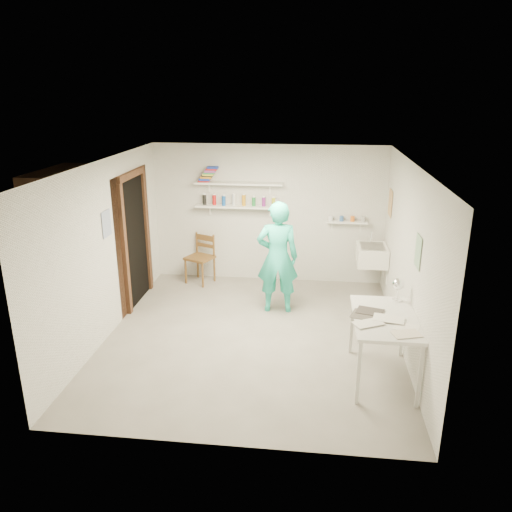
# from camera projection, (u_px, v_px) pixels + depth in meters

# --- Properties ---
(floor) EXTENTS (4.00, 4.50, 0.02)m
(floor) POSITION_uv_depth(u_px,v_px,m) (253.00, 337.00, 6.95)
(floor) COLOR slate
(floor) RESTS_ON ground
(ceiling) EXTENTS (4.00, 4.50, 0.02)m
(ceiling) POSITION_uv_depth(u_px,v_px,m) (252.00, 162.00, 6.17)
(ceiling) COLOR silver
(ceiling) RESTS_ON wall_back
(wall_back) EXTENTS (4.00, 0.02, 2.40)m
(wall_back) POSITION_uv_depth(u_px,v_px,m) (268.00, 214.00, 8.69)
(wall_back) COLOR silver
(wall_back) RESTS_ON ground
(wall_front) EXTENTS (4.00, 0.02, 2.40)m
(wall_front) POSITION_uv_depth(u_px,v_px,m) (221.00, 335.00, 4.43)
(wall_front) COLOR silver
(wall_front) RESTS_ON ground
(wall_left) EXTENTS (0.02, 4.50, 2.40)m
(wall_left) POSITION_uv_depth(u_px,v_px,m) (106.00, 249.00, 6.78)
(wall_left) COLOR silver
(wall_left) RESTS_ON ground
(wall_right) EXTENTS (0.02, 4.50, 2.40)m
(wall_right) POSITION_uv_depth(u_px,v_px,m) (409.00, 261.00, 6.34)
(wall_right) COLOR silver
(wall_right) RESTS_ON ground
(doorway_recess) EXTENTS (0.02, 0.90, 2.00)m
(doorway_recess) POSITION_uv_depth(u_px,v_px,m) (135.00, 241.00, 7.83)
(doorway_recess) COLOR black
(doorway_recess) RESTS_ON wall_left
(corridor_box) EXTENTS (1.40, 1.50, 2.10)m
(corridor_box) POSITION_uv_depth(u_px,v_px,m) (92.00, 237.00, 7.89)
(corridor_box) COLOR brown
(corridor_box) RESTS_ON ground
(door_lintel) EXTENTS (0.06, 1.05, 0.10)m
(door_lintel) POSITION_uv_depth(u_px,v_px,m) (131.00, 174.00, 7.49)
(door_lintel) COLOR brown
(door_lintel) RESTS_ON wall_left
(door_jamb_near) EXTENTS (0.06, 0.10, 2.00)m
(door_jamb_near) POSITION_uv_depth(u_px,v_px,m) (125.00, 251.00, 7.36)
(door_jamb_near) COLOR brown
(door_jamb_near) RESTS_ON ground
(door_jamb_far) EXTENTS (0.06, 0.10, 2.00)m
(door_jamb_far) POSITION_uv_depth(u_px,v_px,m) (147.00, 233.00, 8.30)
(door_jamb_far) COLOR brown
(door_jamb_far) RESTS_ON ground
(shelf_lower) EXTENTS (1.50, 0.22, 0.03)m
(shelf_lower) POSITION_uv_depth(u_px,v_px,m) (239.00, 207.00, 8.57)
(shelf_lower) COLOR white
(shelf_lower) RESTS_ON wall_back
(shelf_upper) EXTENTS (1.50, 0.22, 0.03)m
(shelf_upper) POSITION_uv_depth(u_px,v_px,m) (239.00, 183.00, 8.44)
(shelf_upper) COLOR white
(shelf_upper) RESTS_ON wall_back
(ledge_shelf) EXTENTS (0.70, 0.14, 0.03)m
(ledge_shelf) POSITION_uv_depth(u_px,v_px,m) (347.00, 222.00, 8.48)
(ledge_shelf) COLOR white
(ledge_shelf) RESTS_ON wall_back
(poster_left) EXTENTS (0.01, 0.28, 0.36)m
(poster_left) POSITION_uv_depth(u_px,v_px,m) (107.00, 224.00, 6.71)
(poster_left) COLOR #334C7F
(poster_left) RESTS_ON wall_left
(poster_right_a) EXTENTS (0.01, 0.34, 0.42)m
(poster_right_a) POSITION_uv_depth(u_px,v_px,m) (390.00, 203.00, 7.92)
(poster_right_a) COLOR #995933
(poster_right_a) RESTS_ON wall_right
(poster_right_b) EXTENTS (0.01, 0.30, 0.38)m
(poster_right_b) POSITION_uv_depth(u_px,v_px,m) (418.00, 252.00, 5.73)
(poster_right_b) COLOR #3F724C
(poster_right_b) RESTS_ON wall_right
(belfast_sink) EXTENTS (0.48, 0.60, 0.30)m
(belfast_sink) POSITION_uv_depth(u_px,v_px,m) (372.00, 255.00, 8.13)
(belfast_sink) COLOR white
(belfast_sink) RESTS_ON wall_right
(man) EXTENTS (0.66, 0.47, 1.73)m
(man) POSITION_uv_depth(u_px,v_px,m) (278.00, 257.00, 7.50)
(man) COLOR #28CCAF
(man) RESTS_ON ground
(wall_clock) EXTENTS (0.31, 0.06, 0.31)m
(wall_clock) POSITION_uv_depth(u_px,v_px,m) (280.00, 235.00, 7.61)
(wall_clock) COLOR beige
(wall_clock) RESTS_ON man
(wooden_chair) EXTENTS (0.56, 0.55, 0.92)m
(wooden_chair) POSITION_uv_depth(u_px,v_px,m) (200.00, 258.00, 8.74)
(wooden_chair) COLOR brown
(wooden_chair) RESTS_ON ground
(work_table) EXTENTS (0.72, 1.20, 0.80)m
(work_table) POSITION_uv_depth(u_px,v_px,m) (383.00, 348.00, 5.84)
(work_table) COLOR silver
(work_table) RESTS_ON ground
(desk_lamp) EXTENTS (0.15, 0.15, 0.15)m
(desk_lamp) POSITION_uv_depth(u_px,v_px,m) (398.00, 284.00, 6.07)
(desk_lamp) COLOR white
(desk_lamp) RESTS_ON work_table
(spray_cans) EXTENTS (1.29, 0.06, 0.17)m
(spray_cans) POSITION_uv_depth(u_px,v_px,m) (239.00, 201.00, 8.54)
(spray_cans) COLOR black
(spray_cans) RESTS_ON shelf_lower
(book_stack) EXTENTS (0.34, 0.14, 0.25)m
(book_stack) POSITION_uv_depth(u_px,v_px,m) (208.00, 175.00, 8.45)
(book_stack) COLOR red
(book_stack) RESTS_ON shelf_upper
(ledge_pots) EXTENTS (0.48, 0.07, 0.09)m
(ledge_pots) POSITION_uv_depth(u_px,v_px,m) (347.00, 219.00, 8.46)
(ledge_pots) COLOR silver
(ledge_pots) RESTS_ON ledge_shelf
(papers) EXTENTS (0.30, 0.22, 0.02)m
(papers) POSITION_uv_depth(u_px,v_px,m) (385.00, 316.00, 5.70)
(papers) COLOR silver
(papers) RESTS_ON work_table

